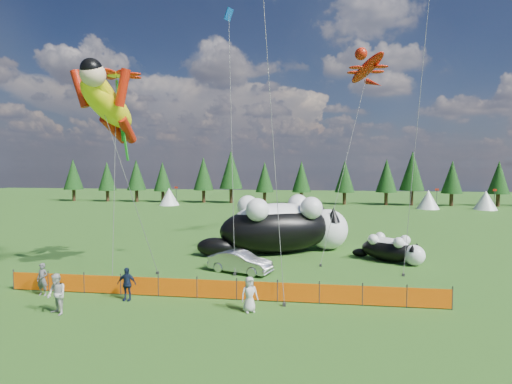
# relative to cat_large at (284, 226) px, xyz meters

# --- Properties ---
(ground) EXTENTS (160.00, 160.00, 0.00)m
(ground) POSITION_rel_cat_large_xyz_m (-2.61, -8.00, -2.03)
(ground) COLOR #123B0A
(ground) RESTS_ON ground
(safety_fence) EXTENTS (22.06, 0.06, 1.10)m
(safety_fence) POSITION_rel_cat_large_xyz_m (-2.61, -11.00, -1.52)
(safety_fence) COLOR #262626
(safety_fence) RESTS_ON ground
(tree_line) EXTENTS (90.00, 4.00, 8.00)m
(tree_line) POSITION_rel_cat_large_xyz_m (-2.61, 37.00, 1.97)
(tree_line) COLOR black
(tree_line) RESTS_ON ground
(festival_tents) EXTENTS (50.00, 3.20, 2.80)m
(festival_tents) POSITION_rel_cat_large_xyz_m (8.39, 32.00, -0.63)
(festival_tents) COLOR white
(festival_tents) RESTS_ON ground
(cat_large) EXTENTS (11.20, 7.36, 4.27)m
(cat_large) POSITION_rel_cat_large_xyz_m (0.00, 0.00, 0.00)
(cat_large) COLOR black
(cat_large) RESTS_ON ground
(cat_small) EXTENTS (4.52, 3.61, 1.84)m
(cat_small) POSITION_rel_cat_large_xyz_m (7.45, -2.01, -1.15)
(cat_small) COLOR black
(cat_small) RESTS_ON ground
(car) EXTENTS (4.22, 2.64, 1.31)m
(car) POSITION_rel_cat_large_xyz_m (-2.29, -6.07, -1.37)
(car) COLOR silver
(car) RESTS_ON ground
(spectator_a) EXTENTS (0.64, 0.45, 1.65)m
(spectator_a) POSITION_rel_cat_large_xyz_m (-11.49, -11.62, -1.20)
(spectator_a) COLOR #55555A
(spectator_a) RESTS_ON ground
(spectator_b) EXTENTS (1.03, 0.91, 1.83)m
(spectator_b) POSITION_rel_cat_large_xyz_m (-9.15, -13.94, -1.11)
(spectator_b) COLOR beige
(spectator_b) RESTS_ON ground
(spectator_c) EXTENTS (0.96, 0.50, 1.63)m
(spectator_c) POSITION_rel_cat_large_xyz_m (-6.93, -11.75, -1.21)
(spectator_c) COLOR #141F37
(spectator_c) RESTS_ON ground
(spectator_e) EXTENTS (0.93, 0.81, 1.60)m
(spectator_e) POSITION_rel_cat_large_xyz_m (-0.76, -12.46, -1.23)
(spectator_e) COLOR beige
(spectator_e) RESTS_ON ground
(superhero_kite) EXTENTS (5.25, 5.64, 12.41)m
(superhero_kite) POSITION_rel_cat_large_xyz_m (-9.30, -8.67, 7.92)
(superhero_kite) COLOR yellow
(superhero_kite) RESTS_ON ground
(gecko_kite) EXTENTS (6.66, 11.60, 16.79)m
(gecko_kite) POSITION_rel_cat_large_xyz_m (6.43, 4.04, 12.39)
(gecko_kite) COLOR #B71B09
(gecko_kite) RESTS_ON ground
(flower_kite) EXTENTS (3.22, 3.46, 12.06)m
(flower_kite) POSITION_rel_cat_large_xyz_m (-9.32, -7.49, 9.66)
(flower_kite) COLOR #B71B09
(flower_kite) RESTS_ON ground
(diamond_kite_a) EXTENTS (1.61, 5.17, 17.88)m
(diamond_kite_a) POSITION_rel_cat_large_xyz_m (-3.67, -2.44, 14.19)
(diamond_kite_a) COLOR #0B4BAA
(diamond_kite_a) RESTS_ON ground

